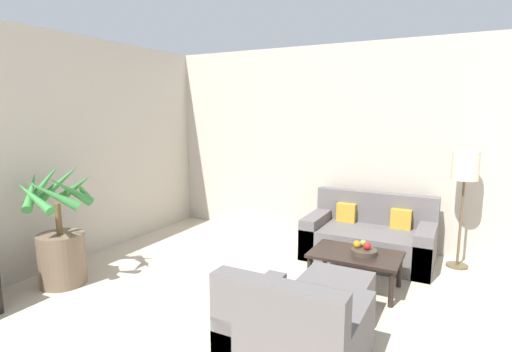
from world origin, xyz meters
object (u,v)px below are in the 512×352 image
(floor_lamp, at_px, (465,172))
(fruit_bowl, at_px, (364,252))
(orange_fruit, at_px, (357,244))
(ottoman, at_px, (336,298))
(sofa_loveseat, at_px, (369,238))
(armchair, at_px, (296,338))
(potted_palm, at_px, (60,241))
(apple_green, at_px, (363,243))
(coffee_table, at_px, (355,258))
(apple_red, at_px, (367,246))

(floor_lamp, xyz_separation_m, fruit_bowl, (-0.84, -1.13, -0.72))
(orange_fruit, distance_m, ottoman, 0.77)
(floor_lamp, xyz_separation_m, orange_fruit, (-0.92, -1.12, -0.66))
(sofa_loveseat, distance_m, ottoman, 1.63)
(armchair, bearing_deg, potted_palm, 176.00)
(sofa_loveseat, distance_m, apple_green, 0.87)
(potted_palm, relative_size, armchair, 1.46)
(potted_palm, bearing_deg, ottoman, 13.16)
(fruit_bowl, xyz_separation_m, orange_fruit, (-0.08, 0.02, 0.06))
(sofa_loveseat, xyz_separation_m, ottoman, (0.07, -1.62, -0.06))
(potted_palm, relative_size, coffee_table, 1.44)
(potted_palm, distance_m, apple_red, 3.17)
(apple_red, xyz_separation_m, armchair, (-0.13, -1.55, -0.21))
(orange_fruit, distance_m, armchair, 1.57)
(coffee_table, distance_m, orange_fruit, 0.14)
(fruit_bowl, bearing_deg, coffee_table, -176.25)
(sofa_loveseat, distance_m, floor_lamp, 1.33)
(floor_lamp, height_order, apple_red, floor_lamp)
(potted_palm, relative_size, apple_green, 18.10)
(orange_fruit, xyz_separation_m, ottoman, (0.01, -0.72, -0.27))
(floor_lamp, relative_size, armchair, 1.55)
(floor_lamp, height_order, armchair, floor_lamp)
(floor_lamp, bearing_deg, coffee_table, -129.07)
(floor_lamp, distance_m, armchair, 2.97)
(potted_palm, height_order, apple_red, potted_palm)
(apple_red, bearing_deg, apple_green, 124.76)
(apple_green, height_order, armchair, armchair)
(coffee_table, height_order, orange_fruit, orange_fruit)
(coffee_table, height_order, fruit_bowl, fruit_bowl)
(potted_palm, distance_m, fruit_bowl, 3.14)
(potted_palm, xyz_separation_m, floor_lamp, (3.68, 2.49, 0.65))
(fruit_bowl, xyz_separation_m, ottoman, (-0.07, -0.71, -0.20))
(fruit_bowl, distance_m, apple_green, 0.11)
(armchair, height_order, ottoman, armchair)
(coffee_table, height_order, apple_red, apple_red)
(apple_green, bearing_deg, orange_fruit, -125.80)
(fruit_bowl, height_order, ottoman, fruit_bowl)
(apple_red, bearing_deg, armchair, -94.90)
(apple_green, height_order, orange_fruit, orange_fruit)
(coffee_table, relative_size, ottoman, 1.57)
(orange_fruit, height_order, armchair, armchair)
(potted_palm, xyz_separation_m, apple_red, (2.86, 1.36, -0.01))
(armchair, bearing_deg, orange_fruit, 88.94)
(floor_lamp, distance_m, ottoman, 2.26)
(armchair, xyz_separation_m, ottoman, (0.04, 0.84, -0.06))
(potted_palm, height_order, fruit_bowl, potted_palm)
(floor_lamp, distance_m, apple_red, 1.54)
(coffee_table, bearing_deg, apple_green, 58.73)
(apple_red, xyz_separation_m, orange_fruit, (-0.10, 0.01, -0.00))
(sofa_loveseat, bearing_deg, ottoman, -87.42)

